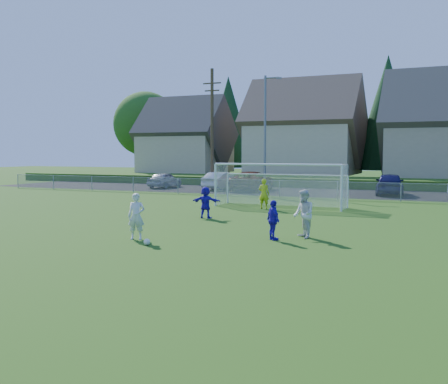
{
  "coord_description": "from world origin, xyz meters",
  "views": [
    {
      "loc": [
        9.11,
        -12.56,
        3.1
      ],
      "look_at": [
        0.0,
        8.0,
        1.4
      ],
      "focal_mm": 42.0,
      "sensor_mm": 36.0,
      "label": 1
    }
  ],
  "objects_px": {
    "player_white_a": "(136,216)",
    "car_c": "(252,181)",
    "soccer_ball": "(147,242)",
    "car_a": "(165,180)",
    "player_blue_a": "(273,220)",
    "goalkeeper": "(264,194)",
    "player_white_b": "(304,214)",
    "soccer_goal": "(281,178)",
    "player_blue_b": "(206,202)",
    "car_b": "(221,181)",
    "car_e": "(390,184)"
  },
  "relations": [
    {
      "from": "soccer_ball",
      "to": "player_white_b",
      "type": "distance_m",
      "value": 5.71
    },
    {
      "from": "player_white_a",
      "to": "goalkeeper",
      "type": "bearing_deg",
      "value": 66.72
    },
    {
      "from": "player_white_a",
      "to": "car_a",
      "type": "distance_m",
      "value": 27.66
    },
    {
      "from": "car_c",
      "to": "soccer_goal",
      "type": "distance_m",
      "value": 12.74
    },
    {
      "from": "soccer_ball",
      "to": "car_a",
      "type": "relative_size",
      "value": 0.05
    },
    {
      "from": "player_blue_a",
      "to": "goalkeeper",
      "type": "distance_m",
      "value": 10.33
    },
    {
      "from": "player_white_a",
      "to": "car_e",
      "type": "distance_m",
      "value": 24.8
    },
    {
      "from": "goalkeeper",
      "to": "soccer_goal",
      "type": "bearing_deg",
      "value": -109.65
    },
    {
      "from": "soccer_ball",
      "to": "goalkeeper",
      "type": "xyz_separation_m",
      "value": [
        -0.22,
        12.31,
        0.72
      ]
    },
    {
      "from": "player_white_b",
      "to": "player_blue_a",
      "type": "relative_size",
      "value": 1.24
    },
    {
      "from": "player_blue_a",
      "to": "soccer_goal",
      "type": "xyz_separation_m",
      "value": [
        -3.26,
        11.1,
        0.91
      ]
    },
    {
      "from": "player_white_a",
      "to": "goalkeeper",
      "type": "xyz_separation_m",
      "value": [
        0.75,
        11.45,
        0.0
      ]
    },
    {
      "from": "player_white_b",
      "to": "soccer_goal",
      "type": "bearing_deg",
      "value": 166.69
    },
    {
      "from": "soccer_ball",
      "to": "car_b",
      "type": "xyz_separation_m",
      "value": [
        -8.61,
        25.27,
        0.62
      ]
    },
    {
      "from": "car_c",
      "to": "player_blue_b",
      "type": "bearing_deg",
      "value": 99.39
    },
    {
      "from": "player_blue_a",
      "to": "car_c",
      "type": "distance_m",
      "value": 24.14
    },
    {
      "from": "car_b",
      "to": "car_c",
      "type": "relative_size",
      "value": 0.79
    },
    {
      "from": "player_white_a",
      "to": "soccer_goal",
      "type": "relative_size",
      "value": 0.22
    },
    {
      "from": "player_white_a",
      "to": "car_c",
      "type": "distance_m",
      "value": 24.59
    },
    {
      "from": "goalkeeper",
      "to": "soccer_goal",
      "type": "height_order",
      "value": "soccer_goal"
    },
    {
      "from": "player_blue_a",
      "to": "player_blue_b",
      "type": "relative_size",
      "value": 0.95
    },
    {
      "from": "soccer_ball",
      "to": "car_c",
      "type": "bearing_deg",
      "value": 103.0
    },
    {
      "from": "player_blue_b",
      "to": "player_white_a",
      "type": "bearing_deg",
      "value": 87.84
    },
    {
      "from": "player_white_a",
      "to": "car_a",
      "type": "bearing_deg",
      "value": 98.74
    },
    {
      "from": "car_c",
      "to": "player_white_b",
      "type": "bearing_deg",
      "value": 110.81
    },
    {
      "from": "soccer_ball",
      "to": "car_a",
      "type": "xyz_separation_m",
      "value": [
        -14.07,
        25.22,
        0.57
      ]
    },
    {
      "from": "soccer_goal",
      "to": "goalkeeper",
      "type": "bearing_deg",
      "value": -108.79
    },
    {
      "from": "soccer_ball",
      "to": "car_b",
      "type": "bearing_deg",
      "value": 108.81
    },
    {
      "from": "player_white_b",
      "to": "car_e",
      "type": "distance_m",
      "value": 21.39
    },
    {
      "from": "player_white_a",
      "to": "car_c",
      "type": "height_order",
      "value": "player_white_a"
    },
    {
      "from": "goalkeeper",
      "to": "car_c",
      "type": "distance_m",
      "value": 13.82
    },
    {
      "from": "player_blue_b",
      "to": "car_e",
      "type": "xyz_separation_m",
      "value": [
        6.39,
        17.59,
        0.06
      ]
    },
    {
      "from": "soccer_ball",
      "to": "car_b",
      "type": "distance_m",
      "value": 26.7
    },
    {
      "from": "soccer_ball",
      "to": "player_blue_a",
      "type": "height_order",
      "value": "player_blue_a"
    },
    {
      "from": "car_c",
      "to": "car_e",
      "type": "height_order",
      "value": "car_e"
    },
    {
      "from": "player_white_a",
      "to": "car_e",
      "type": "xyz_separation_m",
      "value": [
        5.99,
        24.07,
        -0.01
      ]
    },
    {
      "from": "player_white_a",
      "to": "car_c",
      "type": "relative_size",
      "value": 0.3
    },
    {
      "from": "player_blue_b",
      "to": "goalkeeper",
      "type": "height_order",
      "value": "goalkeeper"
    },
    {
      "from": "soccer_ball",
      "to": "car_e",
      "type": "distance_m",
      "value": 25.44
    },
    {
      "from": "soccer_ball",
      "to": "player_white_a",
      "type": "bearing_deg",
      "value": 138.55
    },
    {
      "from": "soccer_ball",
      "to": "player_blue_b",
      "type": "relative_size",
      "value": 0.15
    },
    {
      "from": "car_b",
      "to": "soccer_goal",
      "type": "bearing_deg",
      "value": 130.3
    },
    {
      "from": "player_white_b",
      "to": "goalkeeper",
      "type": "relative_size",
      "value": 1.06
    },
    {
      "from": "car_b",
      "to": "soccer_goal",
      "type": "height_order",
      "value": "soccer_goal"
    },
    {
      "from": "soccer_ball",
      "to": "player_white_a",
      "type": "relative_size",
      "value": 0.13
    },
    {
      "from": "soccer_ball",
      "to": "player_blue_a",
      "type": "bearing_deg",
      "value": 37.27
    },
    {
      "from": "car_c",
      "to": "soccer_goal",
      "type": "bearing_deg",
      "value": 113.83
    },
    {
      "from": "player_white_b",
      "to": "goalkeeper",
      "type": "distance_m",
      "value": 9.92
    },
    {
      "from": "car_e",
      "to": "player_white_b",
      "type": "bearing_deg",
      "value": 81.97
    },
    {
      "from": "soccer_ball",
      "to": "player_blue_b",
      "type": "height_order",
      "value": "player_blue_b"
    }
  ]
}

